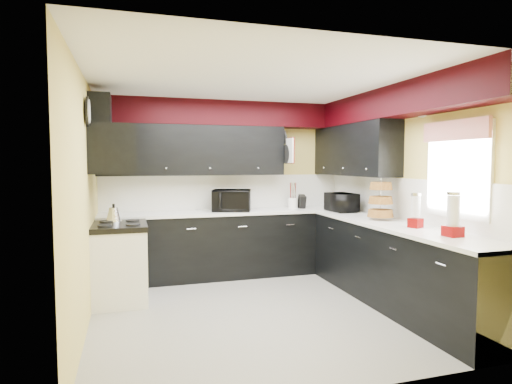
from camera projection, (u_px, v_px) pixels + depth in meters
ground at (261, 310)px, 4.74m from camera, size 3.60×3.60×0.00m
wall_back at (226, 188)px, 6.38m from camera, size 3.60×0.06×2.50m
wall_right at (403, 194)px, 5.17m from camera, size 0.06×3.60×2.50m
wall_left at (85, 202)px, 4.14m from camera, size 0.06×3.60×2.50m
ceiling at (262, 81)px, 4.57m from camera, size 3.60×3.60×0.06m
cab_back at (230, 245)px, 6.15m from camera, size 3.60×0.60×0.90m
cab_right at (395, 267)px, 4.85m from camera, size 0.60×3.00×0.90m
counter_back at (230, 212)px, 6.11m from camera, size 3.62×0.64×0.04m
counter_right at (396, 226)px, 4.82m from camera, size 0.64×3.02×0.04m
splash_back at (226, 192)px, 6.37m from camera, size 3.60×0.02×0.50m
splash_right at (402, 199)px, 5.17m from camera, size 0.02×3.60×0.50m
upper_back at (193, 150)px, 6.03m from camera, size 2.60×0.35×0.70m
upper_right at (354, 150)px, 5.94m from camera, size 0.35×1.80×0.70m
soffit_back at (228, 114)px, 6.13m from camera, size 3.60×0.36×0.35m
soffit_right at (402, 102)px, 4.87m from camera, size 0.36×3.24×0.35m
stove at (120, 265)px, 5.00m from camera, size 0.60×0.75×0.86m
cooktop at (119, 226)px, 4.97m from camera, size 0.62×0.77×0.06m
hood at (113, 149)px, 4.90m from camera, size 0.50×0.78×0.55m
hood_duct at (100, 112)px, 4.83m from camera, size 0.24×0.40×0.40m
window at (458, 171)px, 4.28m from camera, size 0.03×0.86×0.96m
valance at (455, 130)px, 4.24m from camera, size 0.04×0.88×0.20m
pan_top at (283, 137)px, 6.32m from camera, size 0.03×0.22×0.40m
pan_mid at (286, 154)px, 6.21m from camera, size 0.03×0.28×0.46m
pan_low at (280, 156)px, 6.46m from camera, size 0.03×0.24×0.42m
cut_board at (290, 151)px, 6.10m from camera, size 0.03×0.26×0.35m
baskets at (381, 200)px, 5.14m from camera, size 0.27×0.27×0.50m
clock at (88, 111)px, 4.33m from camera, size 0.03×0.30×0.30m
deco_plate at (422, 107)px, 4.76m from camera, size 0.03×0.24×0.24m
toaster_oven at (232, 200)px, 6.06m from camera, size 0.64×0.58×0.30m
microwave at (342, 202)px, 6.01m from camera, size 0.34×0.48×0.26m
utensil_crock at (293, 203)px, 6.44m from camera, size 0.18×0.18×0.16m
knife_block at (302, 202)px, 6.40m from camera, size 0.10×0.13×0.20m
kettle at (114, 214)px, 5.18m from camera, size 0.19×0.19×0.17m
dispenser_a at (416, 212)px, 4.53m from camera, size 0.15×0.15×0.33m
dispenser_b at (453, 216)px, 3.98m from camera, size 0.15×0.15×0.39m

